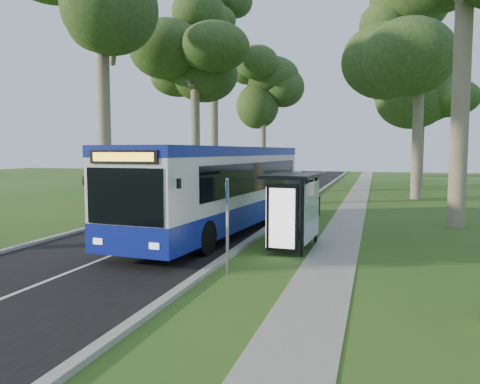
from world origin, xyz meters
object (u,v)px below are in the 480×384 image
Objects in this scene: litter_bin at (315,205)px; car_silver at (250,174)px; bus_stop_sign at (227,215)px; bus_shelter at (294,197)px; bus at (220,189)px; car_white at (247,175)px.

car_silver reaches higher than litter_bin.
litter_bin is 25.36m from car_silver.
bus_stop_sign reaches higher than car_silver.
car_silver is (-10.12, 32.16, -0.88)m from bus_shelter.
bus is 2.50× the size of car_silver.
bus is at bearing -115.10° from litter_bin.
litter_bin is (0.77, 12.13, -1.10)m from bus_stop_sign.
litter_bin is at bearing -64.19° from car_white.
car_silver is (-6.78, 29.68, -0.89)m from bus.
bus_shelter reaches higher than car_white.
litter_bin is at bearing 70.04° from bus.
bus_shelter is at bearing -70.29° from car_white.
car_white is 0.97× the size of car_silver.
car_white is (-9.12, 20.14, 0.38)m from litter_bin.
bus_stop_sign is at bearing -74.04° from car_white.
litter_bin is 0.19× the size of car_white.
bus is at bearing 97.30° from bus_stop_sign.
bus is at bearing 146.43° from bus_shelter.
car_silver is at bearing 112.52° from litter_bin.
litter_bin is (-0.41, 8.73, -1.26)m from bus_shelter.
bus_shelter is 33.72m from car_silver.
litter_bin is 22.11m from car_white.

